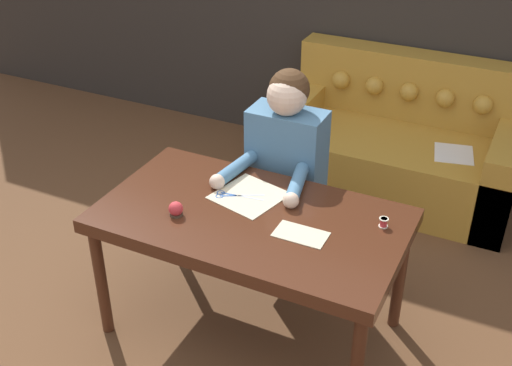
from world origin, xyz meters
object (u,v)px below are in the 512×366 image
pin_cushion (176,209)px  person (285,173)px  couch (397,147)px  thread_spool (384,222)px  scissors (232,195)px  dining_table (251,227)px

pin_cushion → person: bearing=70.9°
couch → thread_spool: size_ratio=36.56×
couch → scissors: bearing=-105.0°
dining_table → scissors: (-0.16, 0.11, 0.07)m
dining_table → pin_cushion: pin_cushion is taller
couch → dining_table: bearing=-99.1°
person → thread_spool: person is taller
dining_table → scissors: 0.21m
couch → thread_spool: couch is taller
dining_table → thread_spool: bearing=16.8°
couch → thread_spool: bearing=-78.7°
thread_spool → couch: bearing=101.3°
couch → scissors: couch is taller
scissors → couch: bearing=75.0°
dining_table → pin_cushion: size_ratio=20.58×
person → pin_cushion: bearing=-109.1°
person → pin_cushion: 0.78m
couch → person: bearing=-106.3°
pin_cushion → thread_spool: bearing=20.4°
scissors → thread_spool: 0.76m
couch → pin_cushion: couch is taller
scissors → person: bearing=78.5°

